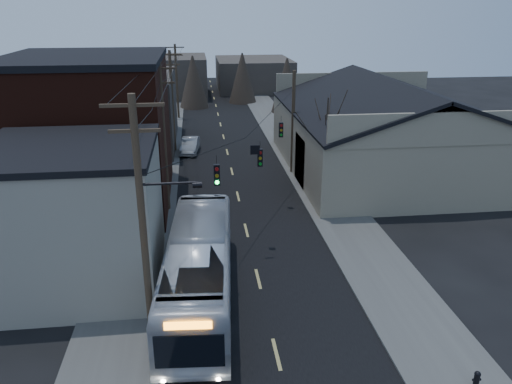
# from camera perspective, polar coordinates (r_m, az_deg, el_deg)

# --- Properties ---
(road_surface) EXTENTS (9.00, 110.00, 0.02)m
(road_surface) POSITION_cam_1_polar(r_m,az_deg,el_deg) (46.46, -3.15, 3.91)
(road_surface) COLOR black
(road_surface) RESTS_ON ground
(sidewalk_left) EXTENTS (4.00, 110.00, 0.12)m
(sidewalk_left) POSITION_cam_1_polar(r_m,az_deg,el_deg) (46.51, -11.18, 3.62)
(sidewalk_left) COLOR #474744
(sidewalk_left) RESTS_ON ground
(sidewalk_right) EXTENTS (4.00, 110.00, 0.12)m
(sidewalk_right) POSITION_cam_1_polar(r_m,az_deg,el_deg) (47.29, 4.75, 4.23)
(sidewalk_right) COLOR #474744
(sidewalk_right) RESTS_ON ground
(building_clapboard) EXTENTS (8.00, 8.00, 7.00)m
(building_clapboard) POSITION_cam_1_polar(r_m,az_deg,el_deg) (26.14, -20.04, -2.80)
(building_clapboard) COLOR gray
(building_clapboard) RESTS_ON ground
(building_brick) EXTENTS (10.00, 12.00, 10.00)m
(building_brick) POSITION_cam_1_polar(r_m,az_deg,el_deg) (36.13, -18.28, 6.23)
(building_brick) COLOR black
(building_brick) RESTS_ON ground
(building_left_far) EXTENTS (9.00, 14.00, 7.00)m
(building_left_far) POSITION_cam_1_polar(r_m,az_deg,el_deg) (51.80, -14.37, 9.02)
(building_left_far) COLOR #38322D
(building_left_far) RESTS_ON ground
(warehouse) EXTENTS (16.16, 20.60, 7.73)m
(warehouse) POSITION_cam_1_polar(r_m,az_deg,el_deg) (43.80, 14.58, 5.88)
(warehouse) COLOR #7C725A
(warehouse) RESTS_ON ground
(building_far_left) EXTENTS (10.00, 12.00, 6.00)m
(building_far_left) POSITION_cam_1_polar(r_m,az_deg,el_deg) (80.16, -9.37, 12.92)
(building_far_left) COLOR #38322D
(building_far_left) RESTS_ON ground
(building_far_right) EXTENTS (12.00, 14.00, 5.00)m
(building_far_right) POSITION_cam_1_polar(r_m,az_deg,el_deg) (85.68, -0.29, 13.32)
(building_far_right) COLOR #38322D
(building_far_right) RESTS_ON ground
(bare_tree) EXTENTS (0.40, 0.40, 7.20)m
(bare_tree) POSITION_cam_1_polar(r_m,az_deg,el_deg) (36.97, 7.98, 5.14)
(bare_tree) COLOR black
(bare_tree) RESTS_ON ground
(utility_lines) EXTENTS (11.24, 45.28, 10.50)m
(utility_lines) POSITION_cam_1_polar(r_m,az_deg,el_deg) (39.47, -7.25, 8.18)
(utility_lines) COLOR #382B1E
(utility_lines) RESTS_ON ground
(bus) EXTENTS (3.76, 12.58, 3.46)m
(bus) POSITION_cam_1_polar(r_m,az_deg,el_deg) (23.87, -6.52, -8.61)
(bus) COLOR #B6BBC3
(bus) RESTS_ON ground
(parked_car) EXTENTS (1.98, 4.47, 1.43)m
(parked_car) POSITION_cam_1_polar(r_m,az_deg,el_deg) (48.43, -7.57, 5.31)
(parked_car) COLOR #939599
(parked_car) RESTS_ON ground
(fire_hydrant) EXTENTS (0.32, 0.23, 0.68)m
(fire_hydrant) POSITION_cam_1_polar(r_m,az_deg,el_deg) (21.13, 23.92, -18.91)
(fire_hydrant) COLOR black
(fire_hydrant) RESTS_ON sidewalk_right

